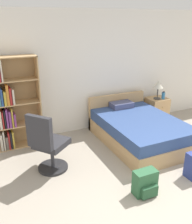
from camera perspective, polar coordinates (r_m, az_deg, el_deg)
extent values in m
plane|color=#A39989|center=(3.64, 20.65, -22.37)|extent=(14.00, 14.00, 0.00)
cube|color=white|center=(5.51, -1.78, 9.02)|extent=(9.00, 0.06, 2.60)
cube|color=tan|center=(5.05, -12.90, 2.58)|extent=(0.02, 0.33, 1.78)
cube|color=#A48256|center=(5.13, -17.86, 2.40)|extent=(0.86, 0.01, 1.78)
cube|color=tan|center=(5.32, -16.59, -7.10)|extent=(0.82, 0.31, 0.02)
cube|color=beige|center=(5.17, -20.84, -6.34)|extent=(0.04, 0.19, 0.33)
cube|color=beige|center=(5.18, -20.36, -5.83)|extent=(0.03, 0.25, 0.39)
cube|color=#665B51|center=(5.18, -19.72, -6.50)|extent=(0.04, 0.19, 0.26)
cube|color=maroon|center=(5.17, -19.31, -6.00)|extent=(0.03, 0.20, 0.34)
cube|color=black|center=(5.18, -18.87, -5.98)|extent=(0.03, 0.21, 0.33)
cube|color=gold|center=(5.19, -18.46, -5.80)|extent=(0.03, 0.22, 0.35)
cube|color=tan|center=(5.13, -17.09, -2.70)|extent=(0.82, 0.31, 0.02)
cube|color=beige|center=(4.99, -21.07, -1.55)|extent=(0.04, 0.20, 0.35)
cube|color=maroon|center=(5.01, -20.58, -1.56)|extent=(0.02, 0.22, 0.33)
cube|color=black|center=(5.01, -20.18, -1.39)|extent=(0.02, 0.22, 0.35)
cube|color=#7A387F|center=(5.02, -19.77, -1.17)|extent=(0.03, 0.26, 0.36)
cube|color=#7A387F|center=(5.02, -19.14, -1.39)|extent=(0.04, 0.23, 0.32)
cube|color=gold|center=(5.00, -18.65, -1.15)|extent=(0.03, 0.20, 0.36)
cube|color=#7A387F|center=(5.02, -18.11, -1.64)|extent=(0.04, 0.19, 0.26)
cube|color=tan|center=(4.98, -17.62, 2.00)|extent=(0.82, 0.31, 0.02)
cube|color=navy|center=(4.89, -20.84, 3.32)|extent=(0.04, 0.25, 0.31)
cube|color=gold|center=(4.90, -20.18, 3.13)|extent=(0.04, 0.26, 0.26)
cube|color=orange|center=(4.86, -19.64, 3.79)|extent=(0.04, 0.20, 0.38)
cube|color=maroon|center=(4.90, -19.07, 3.57)|extent=(0.04, 0.25, 0.31)
cube|color=beige|center=(4.89, -18.47, 3.43)|extent=(0.03, 0.21, 0.29)
cube|color=tan|center=(4.87, -18.18, 6.97)|extent=(0.82, 0.31, 0.02)
cube|color=beige|center=(4.77, -20.94, 8.94)|extent=(0.03, 0.24, 0.39)
cube|color=tan|center=(4.79, -18.75, 11.90)|extent=(0.86, 0.33, 0.02)
cube|color=tan|center=(5.23, 9.92, -5.30)|extent=(1.41, 2.02, 0.30)
cube|color=#334C84|center=(5.12, 10.10, -2.69)|extent=(1.38, 1.98, 0.22)
cube|color=tan|center=(5.89, 4.76, 0.48)|extent=(1.41, 0.08, 0.77)
cube|color=#4C5175|center=(5.66, 5.86, 1.66)|extent=(0.50, 0.30, 0.12)
cylinder|color=#232326|center=(4.43, -9.76, -12.32)|extent=(0.51, 0.51, 0.04)
cylinder|color=#333338|center=(4.32, -9.93, -9.91)|extent=(0.06, 0.06, 0.39)
cube|color=#2D2D33|center=(4.20, -10.14, -7.02)|extent=(0.68, 0.68, 0.10)
cube|color=#2D2D33|center=(3.87, -12.83, -4.58)|extent=(0.34, 0.39, 0.53)
cube|color=tan|center=(6.38, 13.69, 0.62)|extent=(0.48, 0.42, 0.58)
sphere|color=tan|center=(6.18, 15.05, 0.98)|extent=(0.02, 0.02, 0.02)
cylinder|color=#333333|center=(6.22, 13.78, 3.02)|extent=(0.17, 0.17, 0.02)
cylinder|color=#333333|center=(6.18, 13.89, 4.24)|extent=(0.02, 0.02, 0.26)
cone|color=beige|center=(6.13, 14.06, 6.19)|extent=(0.25, 0.25, 0.18)
cylinder|color=teal|center=(6.23, 15.13, 3.64)|extent=(0.08, 0.08, 0.17)
cylinder|color=#2D2D33|center=(6.21, 15.21, 4.45)|extent=(0.05, 0.05, 0.02)
cube|color=#2D603D|center=(3.81, 11.10, -15.46)|extent=(0.34, 0.18, 0.38)
cube|color=#275234|center=(3.78, 12.12, -17.43)|extent=(0.26, 0.06, 0.17)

